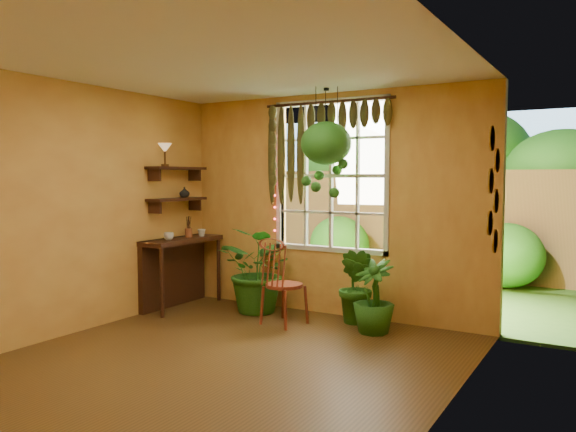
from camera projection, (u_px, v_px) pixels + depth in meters
name	position (u px, v px, depth m)	size (l,w,h in m)	color
floor	(217.00, 366.00, 5.01)	(4.50, 4.50, 0.00)	brown
ceiling	(214.00, 59.00, 4.82)	(4.50, 4.50, 0.00)	white
wall_back	(330.00, 205.00, 6.84)	(4.00, 4.00, 0.00)	gold
wall_left	(66.00, 209.00, 5.93)	(4.50, 4.50, 0.00)	gold
wall_right	(444.00, 226.00, 3.89)	(4.50, 4.50, 0.00)	gold
window	(331.00, 176.00, 6.84)	(1.52, 0.10, 1.86)	silver
valance_vine	(321.00, 128.00, 6.74)	(1.70, 0.12, 1.10)	#3E1E11
string_lights	(275.00, 172.00, 7.15)	(0.03, 0.03, 1.54)	#FF2633
wall_plates	(493.00, 191.00, 5.43)	(0.04, 0.32, 1.10)	#FFEBD0
counter_ledge	(176.00, 264.00, 7.31)	(0.40, 1.20, 0.90)	#3E1E11
shelf_lower	(177.00, 199.00, 7.23)	(0.25, 0.90, 0.04)	#3E1E11
shelf_upper	(177.00, 168.00, 7.21)	(0.25, 0.90, 0.04)	#3E1E11
backyard	(449.00, 198.00, 10.69)	(14.00, 10.00, 12.00)	#32631C
windsor_chair	(282.00, 296.00, 6.40)	(0.50, 0.52, 1.15)	maroon
potted_plant_left	(260.00, 270.00, 6.95)	(0.97, 0.84, 1.08)	#134311
potted_plant_mid	(358.00, 286.00, 6.42)	(0.48, 0.39, 0.88)	#134311
potted_plant_right	(374.00, 296.00, 6.05)	(0.45, 0.45, 0.80)	#134311
hanging_basket	(326.00, 151.00, 6.40)	(0.58, 0.58, 1.27)	black
cup_a	(169.00, 236.00, 6.98)	(0.12, 0.12, 0.10)	silver
cup_b	(202.00, 233.00, 7.44)	(0.10, 0.10, 0.10)	beige
brush_jar	(189.00, 227.00, 7.33)	(0.10, 0.10, 0.35)	brown
shelf_vase	(184.00, 192.00, 7.34)	(0.13, 0.13, 0.14)	#B2AD99
tiffany_lamp	(165.00, 149.00, 6.98)	(0.17, 0.17, 0.29)	#533217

